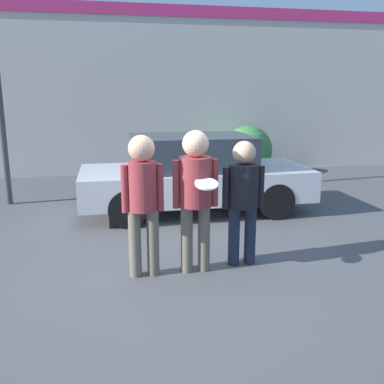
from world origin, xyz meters
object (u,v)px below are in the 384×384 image
person_middle_with_frisbee (196,188)px  shrub (248,150)px  parked_car_near (194,174)px  person_right (243,192)px  person_left (143,194)px

person_middle_with_frisbee → shrub: (2.69, 6.09, -0.42)m
person_middle_with_frisbee → shrub: 6.67m
parked_car_near → shrub: size_ratio=3.16×
parked_car_near → shrub: 3.96m
parked_car_near → person_right: bearing=-87.6°
person_left → parked_car_near: person_left is taller
person_right → person_middle_with_frisbee: bearing=-170.5°
person_left → person_middle_with_frisbee: bearing=0.5°
person_left → shrub: size_ratio=1.30×
person_left → person_right: person_left is taller
person_right → shrub: (2.05, 5.98, -0.30)m
person_left → parked_car_near: 3.03m
person_right → parked_car_near: size_ratio=0.39×
person_middle_with_frisbee → person_right: person_middle_with_frisbee is taller
person_right → shrub: size_ratio=1.22×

